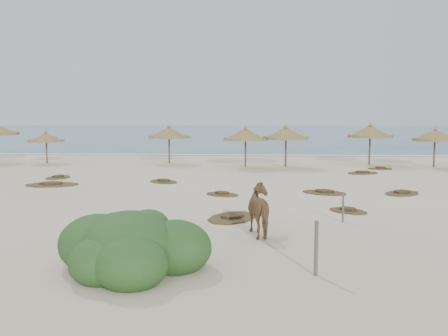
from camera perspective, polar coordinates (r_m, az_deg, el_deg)
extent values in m
plane|color=beige|center=(18.54, -0.27, -5.37)|extent=(160.00, 160.00, 0.00)
cube|color=navy|center=(93.19, 2.67, 4.06)|extent=(200.00, 100.00, 0.01)
cube|color=white|center=(44.29, 1.87, 1.49)|extent=(70.00, 0.60, 0.01)
cylinder|color=brown|center=(39.49, -19.61, 1.86)|extent=(0.10, 0.10, 1.83)
cylinder|color=#9C8347|center=(39.44, -19.65, 2.96)|extent=(3.00, 3.00, 0.16)
cone|color=#9C8347|center=(39.43, -19.66, 3.38)|extent=(2.90, 2.90, 0.65)
cone|color=#9C8347|center=(39.41, -19.68, 3.95)|extent=(0.31, 0.31, 0.19)
cylinder|color=brown|center=(37.23, -6.28, 2.19)|extent=(0.12, 0.12, 2.16)
cylinder|color=#9C8347|center=(37.18, -6.30, 3.57)|extent=(3.81, 3.81, 0.18)
cone|color=#9C8347|center=(37.16, -6.30, 4.09)|extent=(3.68, 3.68, 0.77)
cone|color=#9C8347|center=(37.15, -6.31, 4.80)|extent=(0.37, 0.37, 0.23)
cylinder|color=brown|center=(34.43, 2.47, 1.87)|extent=(0.12, 0.12, 2.14)
cylinder|color=#9C8347|center=(34.37, 2.47, 3.34)|extent=(3.49, 3.49, 0.18)
cone|color=#9C8347|center=(34.36, 2.48, 3.90)|extent=(3.37, 3.37, 0.76)
cone|color=#9C8347|center=(34.34, 2.48, 4.67)|extent=(0.37, 0.37, 0.22)
cylinder|color=brown|center=(34.74, 7.07, 1.93)|extent=(0.13, 0.13, 2.21)
cylinder|color=#9C8347|center=(34.68, 7.09, 3.44)|extent=(4.05, 4.05, 0.19)
cone|color=#9C8347|center=(34.66, 7.10, 4.01)|extent=(3.92, 3.92, 0.79)
cone|color=#9C8347|center=(34.65, 7.11, 4.79)|extent=(0.38, 0.38, 0.23)
cylinder|color=brown|center=(37.49, 16.31, 2.09)|extent=(0.13, 0.13, 2.27)
cylinder|color=#9C8347|center=(37.43, 16.35, 3.53)|extent=(3.93, 3.93, 0.19)
cone|color=#9C8347|center=(37.42, 16.37, 4.07)|extent=(3.80, 3.80, 0.81)
cone|color=#9C8347|center=(37.40, 16.39, 4.82)|extent=(0.39, 0.39, 0.24)
cylinder|color=brown|center=(37.28, 22.90, 1.68)|extent=(0.12, 0.12, 2.09)
cylinder|color=#9C8347|center=(37.23, 22.96, 3.01)|extent=(3.76, 3.76, 0.18)
cone|color=#9C8347|center=(37.21, 22.98, 3.51)|extent=(3.64, 3.64, 0.75)
cone|color=#9C8347|center=(37.20, 23.01, 4.20)|extent=(0.36, 0.36, 0.22)
imported|color=#8F6041|center=(15.39, 4.49, -4.82)|extent=(1.34, 2.03, 1.58)
cylinder|color=brown|center=(11.87, 10.50, -9.01)|extent=(0.11, 0.11, 1.29)
cylinder|color=brown|center=(17.70, 13.46, -4.42)|extent=(0.08, 0.08, 1.02)
ellipsoid|color=#335B27|center=(12.12, -10.73, -8.81)|extent=(2.26, 2.26, 1.69)
ellipsoid|color=#335B27|center=(12.27, -5.67, -9.08)|extent=(1.81, 1.81, 1.36)
ellipsoid|color=#335B27|center=(12.80, -14.20, -8.34)|extent=(1.92, 1.92, 1.44)
ellipsoid|color=#335B27|center=(11.38, -10.58, -10.70)|extent=(1.69, 1.69, 1.27)
ellipsoid|color=#335B27|center=(11.77, -13.56, -10.31)|extent=(1.58, 1.58, 1.19)
ellipsoid|color=#335B27|center=(13.00, -6.68, -8.72)|extent=(1.36, 1.36, 1.02)
ellipsoid|color=#335B27|center=(12.49, -8.62, -6.45)|extent=(1.02, 1.02, 0.76)
ellipsoid|color=#335B27|center=(12.21, -12.20, -6.55)|extent=(0.90, 0.90, 0.68)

